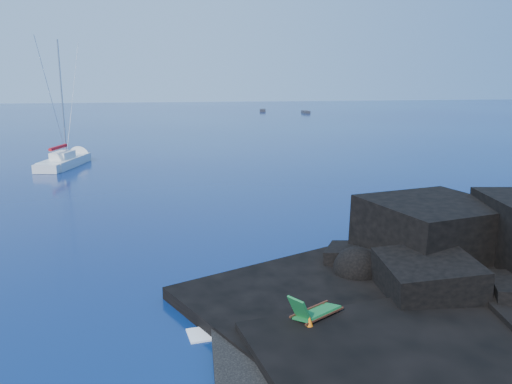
# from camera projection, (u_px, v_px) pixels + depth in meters

# --- Properties ---
(beach) EXTENTS (9.08, 6.86, 0.70)m
(beach) POSITION_uv_depth(u_px,v_px,m) (363.00, 356.00, 14.17)
(beach) COLOR black
(beach) RESTS_ON ground
(surf_foam) EXTENTS (10.00, 8.00, 0.06)m
(surf_foam) POSITION_uv_depth(u_px,v_px,m) (324.00, 292.00, 18.56)
(surf_foam) COLOR white
(surf_foam) RESTS_ON ground
(sailboat) EXTENTS (5.09, 11.25, 11.57)m
(sailboat) POSITION_uv_depth(u_px,v_px,m) (65.00, 166.00, 46.75)
(sailboat) COLOR silver
(sailboat) RESTS_ON ground
(deck_chair) EXTENTS (1.93, 1.53, 1.22)m
(deck_chair) POSITION_uv_depth(u_px,v_px,m) (317.00, 305.00, 15.22)
(deck_chair) COLOR #15612C
(deck_chair) RESTS_ON beach
(towel) EXTENTS (1.92, 1.10, 0.05)m
(towel) POSITION_uv_depth(u_px,v_px,m) (332.00, 354.00, 13.56)
(towel) COLOR white
(towel) RESTS_ON beach
(sunbather) EXTENTS (1.78, 0.65, 0.23)m
(sunbather) POSITION_uv_depth(u_px,v_px,m) (332.00, 350.00, 13.53)
(sunbather) COLOR tan
(sunbather) RESTS_ON towel
(marker_cone) EXTENTS (0.44, 0.44, 0.59)m
(marker_cone) POSITION_uv_depth(u_px,v_px,m) (309.00, 325.00, 14.62)
(marker_cone) COLOR orange
(marker_cone) RESTS_ON beach
(distant_boat_a) EXTENTS (2.75, 5.26, 0.67)m
(distant_boat_a) POSITION_uv_depth(u_px,v_px,m) (263.00, 112.00, 137.52)
(distant_boat_a) COLOR #252429
(distant_boat_a) RESTS_ON ground
(distant_boat_b) EXTENTS (1.99, 4.92, 0.64)m
(distant_boat_b) POSITION_uv_depth(u_px,v_px,m) (306.00, 113.00, 130.05)
(distant_boat_b) COLOR #28272C
(distant_boat_b) RESTS_ON ground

